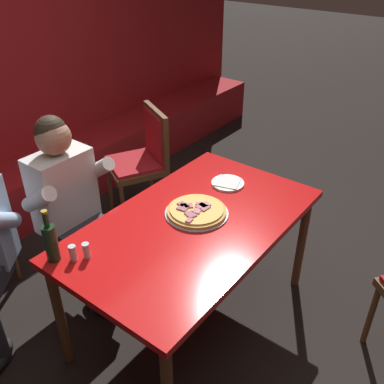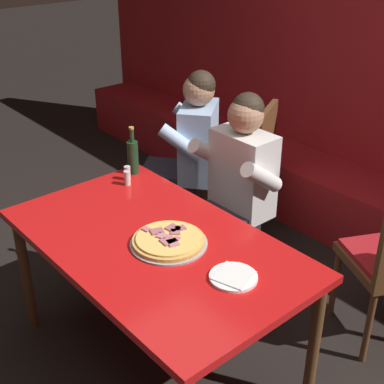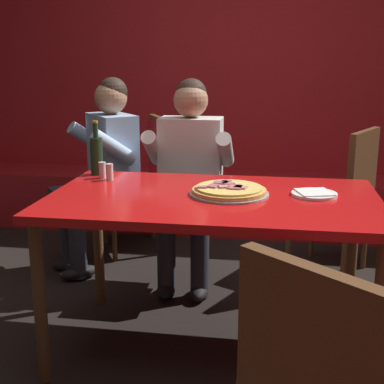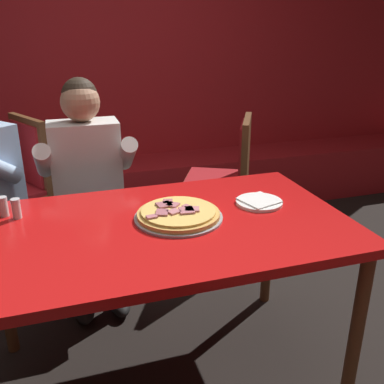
{
  "view_description": "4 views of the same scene",
  "coord_description": "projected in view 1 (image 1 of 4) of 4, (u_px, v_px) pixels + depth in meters",
  "views": [
    {
      "loc": [
        -1.55,
        -1.18,
        2.19
      ],
      "look_at": [
        0.15,
        0.13,
        0.85
      ],
      "focal_mm": 40.0,
      "sensor_mm": 36.0,
      "label": 1
    },
    {
      "loc": [
        1.75,
        -1.27,
        2.17
      ],
      "look_at": [
        0.05,
        0.2,
        0.99
      ],
      "focal_mm": 50.0,
      "sensor_mm": 36.0,
      "label": 2
    },
    {
      "loc": [
        0.27,
        -2.37,
        1.4
      ],
      "look_at": [
        -0.14,
        0.25,
        0.73
      ],
      "focal_mm": 50.0,
      "sensor_mm": 36.0,
      "label": 3
    },
    {
      "loc": [
        -0.36,
        -1.53,
        1.53
      ],
      "look_at": [
        0.17,
        0.15,
        0.84
      ],
      "focal_mm": 40.0,
      "sensor_mm": 36.0,
      "label": 4
    }
  ],
  "objects": [
    {
      "name": "ground_plane",
      "position": [
        193.0,
        317.0,
        2.82
      ],
      "size": [
        24.0,
        24.0,
        0.0
      ],
      "primitive_type": "plane",
      "color": "black"
    },
    {
      "name": "dining_chair_near_left",
      "position": [
        144.0,
        156.0,
        3.54
      ],
      "size": [
        0.59,
        0.59,
        0.96
      ],
      "color": "brown",
      "rests_on": "ground_plane"
    },
    {
      "name": "pizza",
      "position": [
        197.0,
        211.0,
        2.46
      ],
      "size": [
        0.37,
        0.37,
        0.05
      ],
      "color": "#9E9EA3",
      "rests_on": "main_dining_table"
    },
    {
      "name": "main_dining_table",
      "position": [
        193.0,
        232.0,
        2.44
      ],
      "size": [
        1.52,
        0.9,
        0.78
      ],
      "color": "brown",
      "rests_on": "ground_plane"
    },
    {
      "name": "beer_bottle",
      "position": [
        51.0,
        242.0,
        2.08
      ],
      "size": [
        0.07,
        0.07,
        0.29
      ],
      "color": "#19381E",
      "rests_on": "main_dining_table"
    },
    {
      "name": "plate_white_paper",
      "position": [
        228.0,
        183.0,
        2.75
      ],
      "size": [
        0.21,
        0.21,
        0.02
      ],
      "color": "white",
      "rests_on": "main_dining_table"
    },
    {
      "name": "diner_seated_blue_shirt",
      "position": [
        74.0,
        205.0,
        2.68
      ],
      "size": [
        0.53,
        0.53,
        1.27
      ],
      "color": "black",
      "rests_on": "ground_plane"
    },
    {
      "name": "shaker_black_pepper",
      "position": [
        86.0,
        251.0,
        2.12
      ],
      "size": [
        0.04,
        0.04,
        0.09
      ],
      "color": "silver",
      "rests_on": "main_dining_table"
    },
    {
      "name": "shaker_oregano",
      "position": [
        73.0,
        254.0,
        2.11
      ],
      "size": [
        0.04,
        0.04,
        0.09
      ],
      "color": "silver",
      "rests_on": "main_dining_table"
    },
    {
      "name": "booth_bench",
      "position": [
        21.0,
        196.0,
        3.66
      ],
      "size": [
        6.46,
        0.48,
        0.46
      ],
      "primitive_type": "cube",
      "color": "#A3191E",
      "rests_on": "ground_plane"
    }
  ]
}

